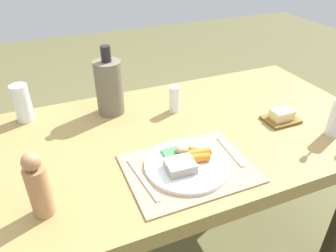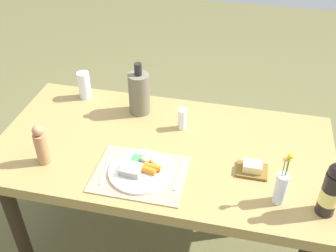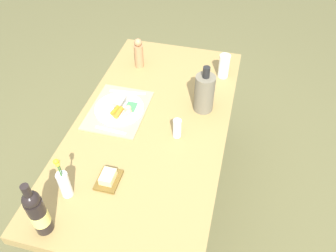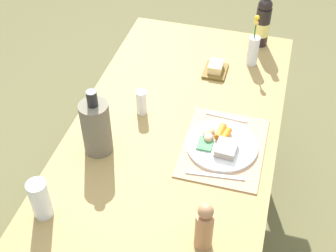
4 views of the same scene
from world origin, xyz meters
The scene contains 13 objects.
ground_plane centered at (0.00, 0.00, 0.00)m, with size 8.00×8.00×0.00m, color brown.
dining_table centered at (0.00, 0.00, 0.65)m, with size 1.55×0.80×0.73m.
placemat centered at (-0.05, -0.21, 0.74)m, with size 0.39×0.30×0.01m, color tan.
dinner_plate centered at (-0.05, -0.19, 0.75)m, with size 0.27×0.27×0.04m.
fork centered at (-0.20, -0.20, 0.74)m, with size 0.01×0.21×0.01m, color silver.
knife centered at (0.11, -0.19, 0.74)m, with size 0.01×0.17×0.01m, color silver.
pepper_mill centered at (-0.48, -0.22, 0.83)m, with size 0.06×0.06×0.19m.
flower_vase centered at (0.52, -0.23, 0.81)m, with size 0.05×0.05×0.24m.
water_tumbler centered at (-0.50, 0.31, 0.80)m, with size 0.06×0.06×0.15m.
butter_dish centered at (0.41, -0.08, 0.75)m, with size 0.13×0.10×0.05m.
cooler_bottle centered at (-0.18, 0.25, 0.85)m, with size 0.11×0.11×0.28m.
salt_shaker centered at (0.06, 0.15, 0.79)m, with size 0.04×0.04×0.11m, color white.
wine_bottle centered at (0.69, -0.25, 0.86)m, with size 0.07×0.07×0.29m.
Camera 2 is at (0.34, -1.38, 1.92)m, focal length 42.86 mm.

